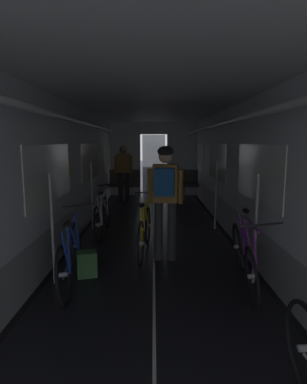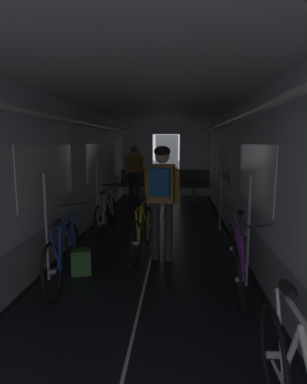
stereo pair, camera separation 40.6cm
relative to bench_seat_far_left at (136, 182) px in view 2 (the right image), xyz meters
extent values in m
cube|color=black|center=(-0.51, -4.82, -0.56)|extent=(0.08, 11.50, 0.01)
cube|color=black|center=(2.31, -4.82, -0.56)|extent=(0.08, 11.50, 0.01)
cube|color=beige|center=(0.90, -4.82, -0.56)|extent=(0.03, 11.27, 0.00)
cube|color=#9EA0A5|center=(-0.61, -4.82, -0.27)|extent=(0.12, 11.50, 0.60)
cube|color=silver|center=(-0.61, -4.82, 0.96)|extent=(0.12, 11.50, 1.85)
cube|color=white|center=(-0.54, -5.40, 0.78)|extent=(0.02, 1.90, 0.80)
cube|color=white|center=(-0.54, -2.52, 0.78)|extent=(0.02, 1.90, 0.80)
cube|color=white|center=(-0.54, 0.35, 0.78)|extent=(0.02, 1.90, 0.80)
cube|color=yellow|center=(-0.54, -4.43, 0.78)|extent=(0.01, 0.20, 0.28)
cylinder|color=white|center=(-0.27, -4.82, 1.53)|extent=(0.07, 11.04, 0.07)
cylinder|color=#B7BABF|center=(-0.37, -5.97, 0.13)|extent=(0.04, 0.04, 1.40)
cylinder|color=#B7BABF|center=(-0.37, -3.37, 0.13)|extent=(0.04, 0.04, 1.40)
cube|color=#9EA0A5|center=(2.41, -4.82, -0.27)|extent=(0.12, 11.50, 0.60)
cube|color=silver|center=(2.41, -4.82, 0.96)|extent=(0.12, 11.50, 1.85)
cube|color=white|center=(2.35, -5.40, 0.78)|extent=(0.02, 1.90, 0.80)
cube|color=white|center=(2.35, -2.52, 0.78)|extent=(0.02, 1.90, 0.80)
cube|color=white|center=(2.35, 0.35, 0.78)|extent=(0.02, 1.90, 0.80)
cube|color=yellow|center=(2.35, -4.57, 0.78)|extent=(0.01, 0.20, 0.28)
cylinder|color=white|center=(2.07, -4.82, 1.53)|extent=(0.07, 11.04, 0.07)
cylinder|color=#B7BABF|center=(2.17, -5.97, 0.13)|extent=(0.04, 0.04, 1.40)
cylinder|color=#B7BABF|center=(2.17, -3.37, 0.13)|extent=(0.04, 0.04, 1.40)
cube|color=silver|center=(-0.05, 0.99, 0.66)|extent=(1.00, 0.12, 2.45)
cube|color=silver|center=(1.85, 0.99, 0.66)|extent=(1.00, 0.12, 2.45)
cube|color=silver|center=(0.90, 0.99, 1.68)|extent=(0.90, 0.12, 0.40)
cube|color=#4C4F54|center=(0.90, 1.69, 0.46)|extent=(0.81, 0.04, 2.05)
cube|color=white|center=(0.90, -4.82, 1.94)|extent=(3.14, 11.62, 0.12)
cylinder|color=gray|center=(0.00, -0.07, -0.35)|extent=(0.12, 0.12, 0.44)
cube|color=#47423D|center=(0.00, -0.07, -0.08)|extent=(0.96, 0.44, 0.10)
cube|color=#47423D|center=(0.00, 0.12, 0.17)|extent=(0.96, 0.08, 0.40)
torus|color=gray|center=(-0.43, 0.15, 0.37)|extent=(0.14, 0.14, 0.02)
cylinder|color=gray|center=(1.80, -0.07, -0.35)|extent=(0.12, 0.12, 0.44)
cube|color=#47423D|center=(1.80, -0.07, -0.08)|extent=(0.96, 0.44, 0.10)
cube|color=#47423D|center=(1.80, 0.12, 0.17)|extent=(0.96, 0.08, 0.40)
torus|color=gray|center=(1.37, 0.15, 0.37)|extent=(0.14, 0.14, 0.02)
torus|color=black|center=(1.97, -7.78, -0.23)|extent=(0.08, 0.67, 0.67)
cylinder|color=#B2B2B7|center=(1.97, -7.78, -0.23)|extent=(0.09, 0.05, 0.05)
cylinder|color=silver|center=(1.97, -8.07, -0.01)|extent=(0.07, 0.34, 0.55)
cylinder|color=silver|center=(1.98, -7.85, 0.01)|extent=(0.05, 0.16, 0.49)
cylinder|color=silver|center=(1.96, -8.00, -0.26)|extent=(0.04, 0.45, 0.07)
ellipsoid|color=black|center=(1.99, -7.90, 0.31)|extent=(0.10, 0.24, 0.06)
torus|color=black|center=(-0.09, -4.32, -0.23)|extent=(0.09, 0.67, 0.67)
cylinder|color=#B2B2B7|center=(-0.09, -4.32, -0.23)|extent=(0.09, 0.05, 0.06)
torus|color=black|center=(-0.09, -3.30, -0.23)|extent=(0.09, 0.67, 0.67)
cylinder|color=#B2B2B7|center=(-0.09, -3.30, -0.23)|extent=(0.09, 0.05, 0.06)
cylinder|color=#ADAFB5|center=(-0.07, -3.61, -0.01)|extent=(0.09, 0.54, 0.56)
cylinder|color=#ADAFB5|center=(-0.07, -4.02, -0.01)|extent=(0.08, 0.34, 0.55)
cylinder|color=#ADAFB5|center=(-0.05, -3.77, 0.25)|extent=(0.04, 0.82, 0.04)
cylinder|color=#ADAFB5|center=(-0.07, -4.25, 0.01)|extent=(0.06, 0.16, 0.49)
cylinder|color=#ADAFB5|center=(-0.09, -4.09, -0.26)|extent=(0.03, 0.45, 0.07)
cylinder|color=#ADAFB5|center=(-0.07, -3.33, 0.01)|extent=(0.07, 0.09, 0.49)
cylinder|color=black|center=(-0.09, -3.87, -0.28)|extent=(0.03, 0.17, 0.17)
ellipsoid|color=black|center=(-0.05, -4.20, 0.31)|extent=(0.10, 0.24, 0.07)
cylinder|color=black|center=(-0.04, -3.31, 0.35)|extent=(0.44, 0.03, 0.06)
torus|color=black|center=(2.08, -5.53, -0.24)|extent=(0.19, 0.68, 0.67)
cylinder|color=#B2B2B7|center=(2.08, -5.53, -0.24)|extent=(0.10, 0.06, 0.06)
torus|color=black|center=(1.97, -6.54, -0.24)|extent=(0.19, 0.68, 0.67)
cylinder|color=#B2B2B7|center=(1.97, -6.54, -0.24)|extent=(0.10, 0.06, 0.06)
cylinder|color=purple|center=(2.03, -6.23, -0.02)|extent=(0.06, 0.55, 0.56)
cylinder|color=purple|center=(2.07, -5.82, -0.02)|extent=(0.14, 0.34, 0.55)
cylinder|color=purple|center=(2.08, -6.08, 0.25)|extent=(0.12, 0.82, 0.04)
cylinder|color=purple|center=(2.10, -5.60, 0.01)|extent=(0.07, 0.17, 0.49)
cylinder|color=purple|center=(2.05, -5.75, -0.26)|extent=(0.08, 0.45, 0.07)
cylinder|color=purple|center=(2.01, -6.51, 0.01)|extent=(0.10, 0.08, 0.49)
cylinder|color=black|center=(2.02, -5.97, -0.28)|extent=(0.05, 0.17, 0.17)
ellipsoid|color=black|center=(2.13, -5.65, 0.31)|extent=(0.12, 0.25, 0.07)
cylinder|color=black|center=(2.05, -6.54, 0.34)|extent=(0.44, 0.07, 0.08)
torus|color=black|center=(-0.10, -6.50, -0.23)|extent=(0.16, 0.68, 0.67)
cylinder|color=#B2B2B7|center=(-0.10, -6.50, -0.23)|extent=(0.10, 0.06, 0.06)
torus|color=black|center=(-0.20, -5.49, -0.23)|extent=(0.16, 0.68, 0.67)
cylinder|color=#B2B2B7|center=(-0.20, -5.49, -0.23)|extent=(0.10, 0.06, 0.06)
cylinder|color=#2342B7|center=(-0.15, -5.80, -0.02)|extent=(0.05, 0.54, 0.56)
cylinder|color=#2342B7|center=(-0.11, -6.21, -0.02)|extent=(0.12, 0.34, 0.55)
cylinder|color=#2342B7|center=(-0.11, -5.95, 0.25)|extent=(0.12, 0.82, 0.04)
cylinder|color=#2342B7|center=(-0.09, -6.43, 0.01)|extent=(0.06, 0.17, 0.49)
cylinder|color=#2342B7|center=(-0.13, -6.28, -0.26)|extent=(0.07, 0.45, 0.07)
cylinder|color=#2342B7|center=(-0.18, -5.51, 0.01)|extent=(0.08, 0.09, 0.49)
cylinder|color=black|center=(-0.15, -6.05, -0.28)|extent=(0.04, 0.17, 0.17)
ellipsoid|color=black|center=(-0.06, -6.38, 0.31)|extent=(0.12, 0.25, 0.07)
cylinder|color=black|center=(-0.15, -5.49, 0.35)|extent=(0.44, 0.07, 0.07)
cylinder|color=#2D2D33|center=(0.97, -5.13, -0.12)|extent=(0.13, 0.13, 0.90)
cylinder|color=#2D2D33|center=(1.17, -5.16, -0.12)|extent=(0.13, 0.13, 0.90)
cube|color=olive|center=(1.07, -5.15, 0.61)|extent=(0.38, 0.26, 0.56)
cylinder|color=olive|center=(0.86, -5.10, 0.56)|extent=(0.11, 0.21, 0.53)
cylinder|color=olive|center=(1.29, -5.15, 0.56)|extent=(0.11, 0.21, 0.53)
sphere|color=beige|center=(1.07, -5.15, 1.01)|extent=(0.21, 0.21, 0.21)
ellipsoid|color=black|center=(1.07, -5.15, 1.08)|extent=(0.27, 0.31, 0.16)
cube|color=#1E5693|center=(1.05, -5.31, 0.65)|extent=(0.30, 0.19, 0.40)
torus|color=black|center=(0.71, -5.40, -0.23)|extent=(0.09, 0.67, 0.67)
cylinder|color=#B2B2B7|center=(0.71, -5.40, -0.23)|extent=(0.09, 0.06, 0.05)
torus|color=black|center=(0.80, -4.39, -0.23)|extent=(0.09, 0.67, 0.67)
cylinder|color=#B2B2B7|center=(0.80, -4.39, -0.23)|extent=(0.09, 0.06, 0.05)
cylinder|color=yellow|center=(0.77, -4.70, -0.01)|extent=(0.09, 0.54, 0.56)
cylinder|color=yellow|center=(0.74, -5.11, -0.01)|extent=(0.06, 0.34, 0.55)
cylinder|color=yellow|center=(0.76, -4.86, 0.25)|extent=(0.10, 0.82, 0.03)
cylinder|color=yellow|center=(0.72, -5.33, 0.01)|extent=(0.04, 0.16, 0.49)
cylinder|color=yellow|center=(0.73, -5.18, -0.26)|extent=(0.06, 0.45, 0.07)
cylinder|color=yellow|center=(0.79, -4.42, 0.01)|extent=(0.03, 0.09, 0.49)
cylinder|color=black|center=(0.75, -4.96, -0.28)|extent=(0.03, 0.17, 0.17)
ellipsoid|color=black|center=(0.72, -5.28, 0.31)|extent=(0.11, 0.25, 0.06)
cylinder|color=black|center=(0.80, -4.40, 0.35)|extent=(0.44, 0.06, 0.02)
cylinder|color=#2D2D33|center=(0.10, -0.37, -0.12)|extent=(0.13, 0.13, 0.90)
cylinder|color=#2D2D33|center=(-0.10, -0.37, -0.12)|extent=(0.13, 0.13, 0.90)
cube|color=olive|center=(0.00, -0.37, 0.61)|extent=(0.36, 0.22, 0.56)
cylinder|color=olive|center=(0.22, -0.39, 0.56)|extent=(0.09, 0.20, 0.53)
cylinder|color=olive|center=(-0.22, -0.39, 0.56)|extent=(0.09, 0.20, 0.53)
sphere|color=#9E7051|center=(0.00, -0.37, 1.01)|extent=(0.21, 0.21, 0.21)
cube|color=#3D703D|center=(0.00, -5.77, -0.40)|extent=(0.30, 0.26, 0.34)
camera|label=1|loc=(0.90, -9.85, 1.21)|focal=29.95mm
camera|label=2|loc=(1.30, -9.83, 1.21)|focal=29.95mm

